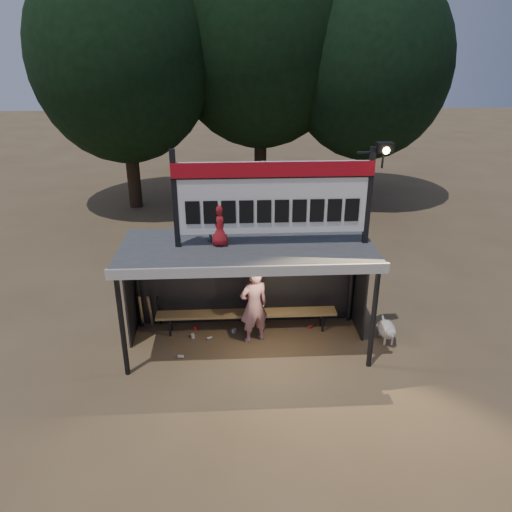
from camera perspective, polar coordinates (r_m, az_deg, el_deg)
The scene contains 13 objects.
ground at distance 10.92m, azimuth -0.95°, elevation -10.05°, with size 80.00×80.00×0.00m, color brown.
player at distance 10.61m, azimuth -0.24°, elevation -5.66°, with size 0.63×0.42×1.73m, color silver.
child_a at distance 9.94m, azimuth -5.04°, elevation 4.27°, with size 0.45×0.35×0.92m, color gray.
child_b at distance 9.69m, azimuth -4.18°, elevation 3.58°, with size 0.42×0.27×0.85m, color #B31B20.
dugout_shelter at distance 10.25m, azimuth -1.07°, elevation -0.65°, with size 5.10×2.08×2.32m.
scoreboard_assembly at distance 9.53m, azimuth 2.30°, elevation 6.94°, with size 4.10×0.27×1.99m.
bench at distance 11.16m, azimuth -1.07°, elevation -6.64°, with size 4.00×0.35×0.48m.
tree_left at distance 19.46m, azimuth -15.10°, elevation 21.18°, with size 6.46×6.46×9.27m.
tree_mid at distance 20.65m, azimuth 0.55°, elevation 23.80°, with size 7.22×7.22×10.36m.
tree_right at distance 20.34m, azimuth 12.84°, elevation 20.52°, with size 6.08×6.08×8.72m.
dog at distance 11.25m, azimuth 14.79°, elevation -8.18°, with size 0.36×0.81×0.49m.
bats at distance 11.54m, azimuth -12.01°, elevation -6.14°, with size 0.49×0.33×0.84m.
litter at distance 11.18m, azimuth -4.03°, elevation -9.03°, with size 3.00×1.19×0.08m.
Camera 1 is at (-0.33, -9.11, 6.02)m, focal length 35.00 mm.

